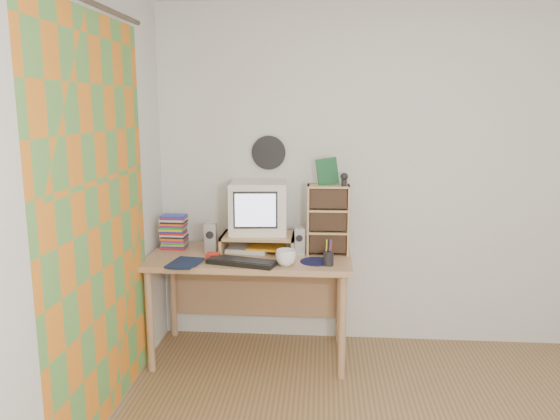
% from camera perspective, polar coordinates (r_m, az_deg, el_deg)
% --- Properties ---
extents(back_wall, '(3.50, 0.00, 3.50)m').
position_cam_1_polar(back_wall, '(4.08, 11.97, 3.30)').
color(back_wall, silver).
rests_on(back_wall, floor).
extents(left_wall, '(0.00, 3.50, 3.50)m').
position_cam_1_polar(left_wall, '(2.63, -23.28, -1.55)').
color(left_wall, silver).
rests_on(left_wall, floor).
extents(curtain, '(0.00, 2.20, 2.20)m').
position_cam_1_polar(curtain, '(3.05, -18.33, -1.47)').
color(curtain, orange).
rests_on(curtain, left_wall).
extents(wall_disc, '(0.25, 0.02, 0.25)m').
position_cam_1_polar(wall_disc, '(4.03, -1.19, 6.01)').
color(wall_disc, black).
rests_on(wall_disc, back_wall).
extents(desk, '(1.40, 0.70, 0.75)m').
position_cam_1_polar(desk, '(3.92, -3.03, -6.31)').
color(desk, tan).
rests_on(desk, floor).
extents(monitor_riser, '(0.52, 0.30, 0.12)m').
position_cam_1_polar(monitor_riser, '(3.88, -2.26, -2.95)').
color(monitor_riser, tan).
rests_on(monitor_riser, desk).
extents(crt_monitor, '(0.42, 0.42, 0.37)m').
position_cam_1_polar(crt_monitor, '(3.89, -2.32, 0.23)').
color(crt_monitor, white).
rests_on(crt_monitor, monitor_riser).
extents(speaker_left, '(0.08, 0.08, 0.21)m').
position_cam_1_polar(speaker_left, '(3.86, -7.22, -2.92)').
color(speaker_left, '#A5A4A9').
rests_on(speaker_left, desk).
extents(speaker_right, '(0.08, 0.08, 0.19)m').
position_cam_1_polar(speaker_right, '(3.81, 2.06, -3.24)').
color(speaker_right, '#A5A4A9').
rests_on(speaker_right, desk).
extents(keyboard, '(0.48, 0.27, 0.03)m').
position_cam_1_polar(keyboard, '(3.59, -4.02, -5.44)').
color(keyboard, black).
rests_on(keyboard, desk).
extents(dvd_stack, '(0.18, 0.13, 0.25)m').
position_cam_1_polar(dvd_stack, '(4.02, -11.05, -2.23)').
color(dvd_stack, brown).
rests_on(dvd_stack, desk).
extents(cd_rack, '(0.29, 0.16, 0.48)m').
position_cam_1_polar(cd_rack, '(3.81, 5.03, -0.99)').
color(cd_rack, tan).
rests_on(cd_rack, desk).
extents(mug, '(0.17, 0.17, 0.11)m').
position_cam_1_polar(mug, '(3.55, 0.62, -4.99)').
color(mug, white).
rests_on(mug, desk).
extents(diary, '(0.25, 0.20, 0.04)m').
position_cam_1_polar(diary, '(3.66, -11.22, -5.19)').
color(diary, '#101C3C').
rests_on(diary, desk).
extents(mousepad, '(0.26, 0.26, 0.00)m').
position_cam_1_polar(mousepad, '(3.65, 3.82, -5.39)').
color(mousepad, '#111338').
rests_on(mousepad, desk).
extents(pen_cup, '(0.08, 0.08, 0.13)m').
position_cam_1_polar(pen_cup, '(3.56, 5.09, -4.76)').
color(pen_cup, black).
rests_on(pen_cup, desk).
extents(papers, '(0.31, 0.24, 0.04)m').
position_cam_1_polar(papers, '(3.90, -2.61, -4.04)').
color(papers, beige).
rests_on(papers, desk).
extents(red_box, '(0.09, 0.06, 0.04)m').
position_cam_1_polar(red_box, '(3.72, -7.02, -4.81)').
color(red_box, red).
rests_on(red_box, desk).
extents(game_box, '(0.14, 0.07, 0.18)m').
position_cam_1_polar(game_box, '(3.77, 4.96, 4.02)').
color(game_box, '#17522A').
rests_on(game_box, cd_rack).
extents(webcam, '(0.06, 0.06, 0.09)m').
position_cam_1_polar(webcam, '(3.72, 6.72, 3.20)').
color(webcam, black).
rests_on(webcam, cd_rack).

